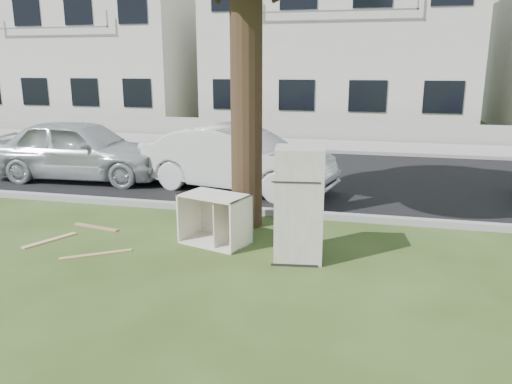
% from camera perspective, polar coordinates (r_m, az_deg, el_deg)
% --- Properties ---
extents(ground, '(120.00, 120.00, 0.00)m').
position_cam_1_polar(ground, '(7.19, -1.52, -8.27)').
color(ground, '#2F4117').
extents(road, '(120.00, 7.00, 0.01)m').
position_cam_1_polar(road, '(12.83, 5.39, 1.86)').
color(road, black).
rests_on(road, ground).
extents(kerb_near, '(120.00, 0.18, 0.12)m').
position_cam_1_polar(kerb_near, '(9.44, 2.31, -2.69)').
color(kerb_near, gray).
rests_on(kerb_near, ground).
extents(kerb_far, '(120.00, 0.18, 0.12)m').
position_cam_1_polar(kerb_far, '(16.29, 7.18, 4.46)').
color(kerb_far, gray).
rests_on(kerb_far, ground).
extents(sidewalk, '(120.00, 2.80, 0.01)m').
position_cam_1_polar(sidewalk, '(17.71, 7.71, 5.25)').
color(sidewalk, gray).
rests_on(sidewalk, ground).
extents(low_wall, '(120.00, 0.15, 0.70)m').
position_cam_1_polar(low_wall, '(19.24, 8.24, 6.98)').
color(low_wall, gray).
rests_on(low_wall, ground).
extents(townhouse_left, '(10.20, 8.16, 7.04)m').
position_cam_1_polar(townhouse_left, '(27.58, -17.05, 15.32)').
color(townhouse_left, beige).
rests_on(townhouse_left, ground).
extents(townhouse_center, '(11.22, 8.16, 7.44)m').
position_cam_1_polar(townhouse_center, '(23.99, 9.69, 16.44)').
color(townhouse_center, beige).
rests_on(townhouse_center, ground).
extents(fridge, '(0.76, 0.72, 1.65)m').
position_cam_1_polar(fridge, '(7.16, 4.93, -1.41)').
color(fridge, '#B5B3A4').
rests_on(fridge, ground).
extents(cabinet, '(1.17, 0.92, 0.80)m').
position_cam_1_polar(cabinet, '(7.91, -4.71, -3.08)').
color(cabinet, beige).
rests_on(cabinet, ground).
extents(plank_a, '(0.92, 0.66, 0.02)m').
position_cam_1_polar(plank_a, '(7.89, -17.80, -6.80)').
color(plank_a, tan).
rests_on(plank_a, ground).
extents(plank_b, '(0.93, 0.28, 0.02)m').
position_cam_1_polar(plank_b, '(9.16, -17.81, -3.85)').
color(plank_b, '#A37655').
rests_on(plank_b, ground).
extents(plank_c, '(0.48, 0.86, 0.02)m').
position_cam_1_polar(plank_c, '(8.74, -22.48, -5.13)').
color(plank_c, tan).
rests_on(plank_c, ground).
extents(car_center, '(4.60, 2.41, 1.44)m').
position_cam_1_polar(car_center, '(11.22, -2.16, 3.84)').
color(car_center, silver).
rests_on(car_center, ground).
extents(car_left, '(4.48, 1.99, 1.50)m').
position_cam_1_polar(car_left, '(13.00, -19.38, 4.61)').
color(car_left, '#B1B5B9').
rests_on(car_left, ground).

